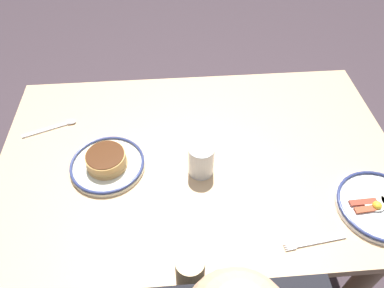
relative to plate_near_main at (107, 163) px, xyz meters
The scene contains 7 objects.
ground_plane 0.84m from the plate_near_main, behind, with size 6.00×6.00×0.00m, color #403339.
dining_table 0.35m from the plate_near_main, behind, with size 1.38×0.89×0.76m.
plate_near_main is the anchor object (origin of this frame).
plate_center_pancakes 0.87m from the plate_near_main, 164.82° to the left, with size 0.26×0.26×0.04m.
drinking_glass 0.32m from the plate_near_main, behind, with size 0.08×0.08×0.11m.
fork_near 0.69m from the plate_near_main, 151.95° to the left, with size 0.19×0.04×0.01m.
tea_spoon 0.29m from the plate_near_main, 45.54° to the right, with size 0.19×0.08×0.01m.
Camera 1 is at (0.09, 0.80, 1.69)m, focal length 33.22 mm.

